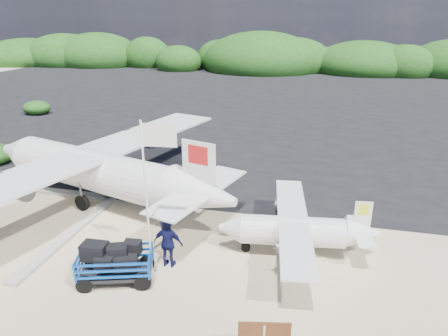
% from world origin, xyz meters
% --- Properties ---
extents(ground, '(160.00, 160.00, 0.00)m').
position_xyz_m(ground, '(0.00, 0.00, 0.00)').
color(ground, beige).
extents(asphalt_apron, '(90.00, 50.00, 0.04)m').
position_xyz_m(asphalt_apron, '(0.00, 30.00, 0.00)').
color(asphalt_apron, '#B2B2B2').
rests_on(asphalt_apron, ground).
extents(vegetation_band, '(124.00, 8.00, 4.40)m').
position_xyz_m(vegetation_band, '(0.00, 55.00, 0.00)').
color(vegetation_band, '#B2B2B2').
rests_on(vegetation_band, ground).
extents(baggage_cart, '(2.95, 2.22, 1.31)m').
position_xyz_m(baggage_cart, '(-1.16, -0.86, 0.00)').
color(baggage_cart, '#0C4BB5').
rests_on(baggage_cart, ground).
extents(flagpole, '(1.15, 0.55, 5.55)m').
position_xyz_m(flagpole, '(-0.15, -0.23, 0.00)').
color(flagpole, white).
rests_on(flagpole, ground).
extents(crew_a, '(0.64, 0.45, 1.67)m').
position_xyz_m(crew_a, '(-0.61, 2.36, 0.84)').
color(crew_a, '#111443').
rests_on(crew_a, ground).
extents(crew_b, '(0.91, 0.76, 1.69)m').
position_xyz_m(crew_b, '(-2.15, 6.16, 0.85)').
color(crew_b, '#111443').
rests_on(crew_b, ground).
extents(crew_c, '(1.11, 0.49, 1.87)m').
position_xyz_m(crew_c, '(0.26, 0.39, 0.93)').
color(crew_c, '#111443').
rests_on(crew_c, ground).
extents(aircraft_large, '(21.08, 21.08, 5.10)m').
position_xyz_m(aircraft_large, '(13.08, 19.63, 0.00)').
color(aircraft_large, '#B2B2B2').
rests_on(aircraft_large, ground).
extents(aircraft_small, '(6.87, 6.87, 2.21)m').
position_xyz_m(aircraft_small, '(-14.89, 36.17, 0.00)').
color(aircraft_small, '#B2B2B2').
rests_on(aircraft_small, ground).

